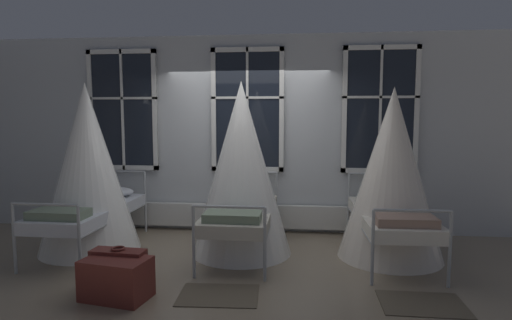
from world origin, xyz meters
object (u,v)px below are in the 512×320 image
object	(u,v)px
cot_second	(241,171)
suitcase_dark	(119,270)
cot_third	(392,177)
cot_first	(88,171)
travel_trunk	(116,279)

from	to	relation	value
cot_second	suitcase_dark	world-z (taller)	cot_second
cot_second	cot_third	size ratio (longest dim) A/B	1.04
cot_first	suitcase_dark	size ratio (longest dim) A/B	3.92
cot_third	travel_trunk	xyz separation A→B (m)	(-2.96, -1.56, -0.84)
cot_first	travel_trunk	distance (m)	1.98
cot_third	travel_trunk	distance (m)	3.45
cot_second	travel_trunk	bearing A→B (deg)	146.74
cot_second	travel_trunk	distance (m)	2.06
cot_first	travel_trunk	world-z (taller)	cot_first
cot_first	cot_second	world-z (taller)	cot_second
cot_first	cot_second	size ratio (longest dim) A/B	1.00
cot_first	suitcase_dark	bearing A→B (deg)	-141.56
cot_first	suitcase_dark	world-z (taller)	cot_first
suitcase_dark	cot_second	bearing A→B (deg)	56.24
cot_first	cot_second	xyz separation A→B (m)	(2.06, 0.09, 0.00)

